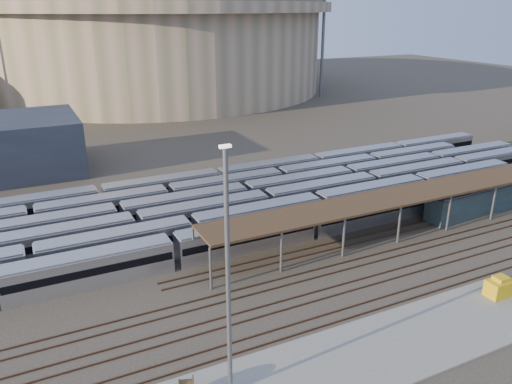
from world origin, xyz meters
The scene contains 11 objects.
ground centered at (0.00, 0.00, 0.00)m, with size 420.00×420.00×0.00m, color #383026.
apron centered at (-5.00, -15.00, 0.10)m, with size 50.00×9.00×0.20m, color gray.
subway_trains centered at (2.11, 18.50, 1.80)m, with size 127.10×23.90×3.60m.
inspection_shed centered at (22.00, 4.00, 4.98)m, with size 60.30×6.00×5.30m.
empty_tracks centered at (0.00, -5.00, 0.09)m, with size 170.00×9.62×0.18m.
stadium centered at (25.00, 140.00, 16.47)m, with size 124.00×124.00×32.50m.
floodlight_2 centered at (70.00, 100.00, 20.65)m, with size 4.00×1.00×38.40m.
floodlight_3 centered at (-10.00, 160.00, 20.65)m, with size 4.00×1.00×38.40m.
teal_boxcar centered at (34.05, 4.00, 1.92)m, with size 16.42×3.17×3.83m, color #204450.
yard_light_pole centered at (-12.27, -13.84, 10.29)m, with size 0.80×0.36×20.01m.
yellow_equipment centered at (18.50, -13.39, 1.08)m, with size 2.82×1.76×1.76m, color gold.
Camera 1 is at (-24.23, -42.86, 28.61)m, focal length 35.00 mm.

